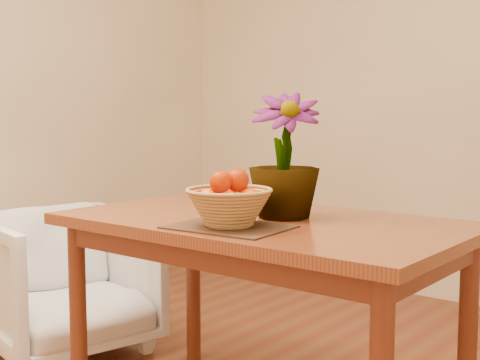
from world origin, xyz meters
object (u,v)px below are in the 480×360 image
Objects in this scene: table at (262,243)px; armchair at (66,274)px; wicker_basket at (229,209)px; potted_plant at (284,155)px.

table is 1.93× the size of armchair.
table is 5.01× the size of wicker_basket.
potted_plant reaches higher than table.
potted_plant is 0.60× the size of armchair.
table is 3.19× the size of potted_plant.
potted_plant is at bearing 84.70° from wicker_basket.
wicker_basket is at bearing -131.95° from potted_plant.
wicker_basket is 0.64× the size of potted_plant.
potted_plant reaches higher than armchair.
armchair is (-1.19, 0.25, -0.45)m from wicker_basket.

